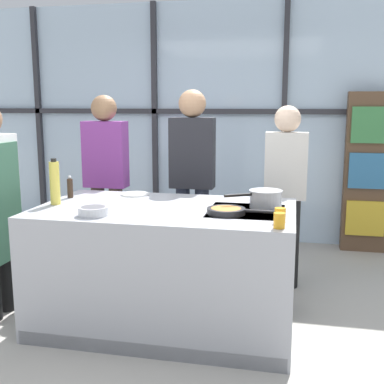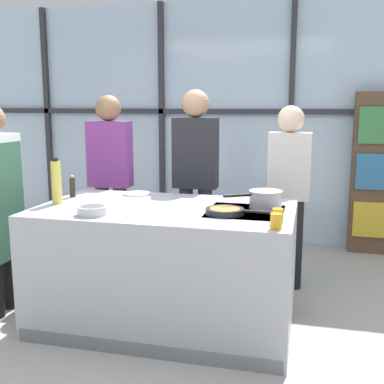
{
  "view_description": "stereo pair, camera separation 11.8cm",
  "coord_description": "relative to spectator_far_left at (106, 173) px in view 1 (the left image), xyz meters",
  "views": [
    {
      "loc": [
        0.89,
        -3.28,
        1.63
      ],
      "look_at": [
        0.18,
        0.1,
        0.99
      ],
      "focal_mm": 45.0,
      "sensor_mm": 36.0,
      "label": 1
    },
    {
      "loc": [
        1.01,
        -3.26,
        1.63
      ],
      "look_at": [
        0.18,
        0.1,
        0.99
      ],
      "focal_mm": 45.0,
      "sensor_mm": 36.0,
      "label": 2
    }
  ],
  "objects": [
    {
      "name": "pepper_grinder",
      "position": [
        -0.0,
        -0.75,
        -0.02
      ],
      "size": [
        0.05,
        0.05,
        0.18
      ],
      "color": "#332319",
      "rests_on": "demo_island"
    },
    {
      "name": "bookshelf",
      "position": [
        2.52,
        1.3,
        -0.11
      ],
      "size": [
        0.48,
        0.19,
        1.76
      ],
      "color": "brown",
      "rests_on": "ground_plane"
    },
    {
      "name": "white_plate",
      "position": [
        0.46,
        -0.53,
        -0.09
      ],
      "size": [
        0.23,
        0.23,
        0.01
      ],
      "primitive_type": "cylinder",
      "color": "white",
      "rests_on": "demo_island"
    },
    {
      "name": "spectator_far_left",
      "position": [
        0.0,
        0.0,
        0.0
      ],
      "size": [
        0.4,
        0.24,
        1.71
      ],
      "rotation": [
        0.0,
        0.0,
        3.14
      ],
      "color": "#47382D",
      "rests_on": "ground_plane"
    },
    {
      "name": "juice_glass_far",
      "position": [
        1.66,
        -1.23,
        -0.05
      ],
      "size": [
        0.07,
        0.07,
        0.09
      ],
      "primitive_type": "cylinder",
      "color": "orange",
      "rests_on": "demo_island"
    },
    {
      "name": "back_window_wall",
      "position": [
        0.83,
        1.48,
        0.41
      ],
      "size": [
        6.4,
        0.1,
        2.8
      ],
      "color": "silver",
      "rests_on": "ground_plane"
    },
    {
      "name": "spectator_center_left",
      "position": [
        0.83,
        0.0,
        0.03
      ],
      "size": [
        0.4,
        0.25,
        1.75
      ],
      "rotation": [
        0.0,
        0.0,
        3.14
      ],
      "color": "#232838",
      "rests_on": "ground_plane"
    },
    {
      "name": "oil_bottle",
      "position": [
        0.01,
        -1.01,
        0.07
      ],
      "size": [
        0.07,
        0.07,
        0.34
      ],
      "color": "#E0CC4C",
      "rests_on": "demo_island"
    },
    {
      "name": "saucepan",
      "position": [
        1.54,
        -0.81,
        -0.03
      ],
      "size": [
        0.4,
        0.29,
        0.13
      ],
      "color": "silver",
      "rests_on": "demo_island"
    },
    {
      "name": "frying_pan",
      "position": [
        1.3,
        -1.06,
        -0.08
      ],
      "size": [
        0.47,
        0.26,
        0.04
      ],
      "color": "#232326",
      "rests_on": "demo_island"
    },
    {
      "name": "spectator_center_right",
      "position": [
        1.66,
        0.0,
        -0.05
      ],
      "size": [
        0.36,
        0.23,
        1.61
      ],
      "rotation": [
        0.0,
        0.0,
        3.14
      ],
      "color": "black",
      "rests_on": "ground_plane"
    },
    {
      "name": "demo_island",
      "position": [
        0.83,
        -0.94,
        -0.54
      ],
      "size": [
        1.85,
        1.07,
        0.89
      ],
      "color": "#A8AAB2",
      "rests_on": "ground_plane"
    },
    {
      "name": "ground_plane",
      "position": [
        0.83,
        -0.94,
        -0.99
      ],
      "size": [
        18.0,
        18.0,
        0.0
      ],
      "primitive_type": "plane",
      "color": "#ADA89E"
    },
    {
      "name": "juice_glass_near",
      "position": [
        1.66,
        -1.37,
        -0.05
      ],
      "size": [
        0.07,
        0.07,
        0.09
      ],
      "primitive_type": "cylinder",
      "color": "orange",
      "rests_on": "demo_island"
    },
    {
      "name": "mixing_bowl",
      "position": [
        0.43,
        -1.29,
        -0.07
      ],
      "size": [
        0.2,
        0.2,
        0.06
      ],
      "color": "silver",
      "rests_on": "demo_island"
    }
  ]
}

